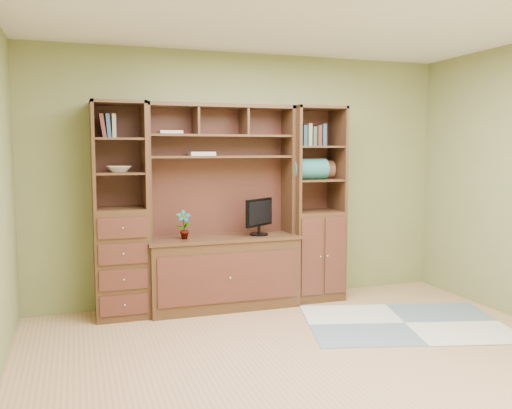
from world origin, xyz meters
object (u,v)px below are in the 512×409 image
object	(u,v)px
left_tower	(120,210)
center_hutch	(223,207)
monitor	(259,210)
right_tower	(315,204)

from	to	relation	value
left_tower	center_hutch	bearing A→B (deg)	-2.29
monitor	center_hutch	bearing A→B (deg)	139.09
center_hutch	left_tower	xyz separation A→B (m)	(-1.00, 0.04, 0.00)
left_tower	right_tower	size ratio (longest dim) A/B	1.00
left_tower	monitor	world-z (taller)	left_tower
right_tower	left_tower	bearing A→B (deg)	180.00
center_hutch	right_tower	bearing A→B (deg)	2.23
right_tower	center_hutch	bearing A→B (deg)	-177.77
right_tower	monitor	distance (m)	0.66
center_hutch	left_tower	bearing A→B (deg)	177.71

